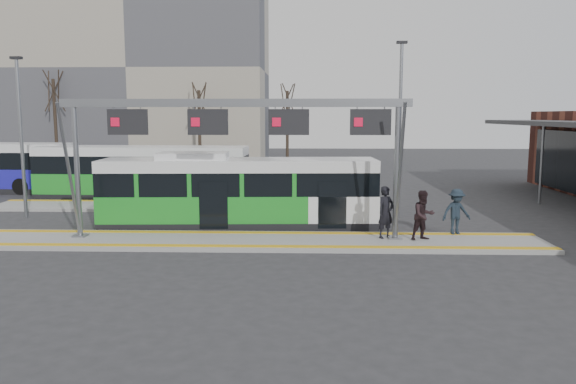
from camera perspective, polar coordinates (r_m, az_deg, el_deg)
name	(u,v)px	position (r m, az deg, el deg)	size (l,w,h in m)	color
ground	(249,243)	(21.15, -4.03, -5.19)	(120.00, 120.00, 0.00)	#2D2D30
platform_main	(249,241)	(21.13, -4.03, -5.00)	(22.00, 3.00, 0.15)	gray
platform_second	(187,206)	(29.52, -10.18, -1.42)	(20.00, 3.00, 0.15)	gray
tactile_main	(249,239)	(21.11, -4.03, -4.77)	(22.00, 2.65, 0.02)	gold
tactile_second	(192,201)	(30.62, -9.74, -0.92)	(20.00, 0.35, 0.02)	gold
gantry	(239,128)	(20.90, -5.02, 6.54)	(13.00, 1.68, 5.20)	slate
apartment_block	(145,70)	(58.92, -14.36, 11.93)	(24.50, 12.50, 18.40)	gray
hero_bus	(238,193)	(24.05, -5.06, -0.08)	(11.72, 3.04, 3.19)	black
bg_bus_green	(143,173)	(33.21, -14.53, 1.90)	(12.00, 2.89, 2.98)	black
passenger_a	(386,212)	(21.42, 9.91, -2.04)	(0.72, 0.47, 1.96)	black
passenger_b	(423,215)	(21.38, 13.60, -2.32)	(0.90, 0.70, 1.85)	black
passenger_c	(456,212)	(22.67, 16.72, -1.94)	(1.15, 0.66, 1.79)	#1B2631
tree_left	(199,102)	(49.49, -9.03, 9.06)	(1.40, 1.40, 7.78)	#382B21
tree_mid	(287,101)	(53.21, -0.07, 9.18)	(1.40, 1.40, 7.92)	#382B21
tree_far	(54,92)	(54.47, -22.71, 9.39)	(1.40, 1.40, 8.97)	#382B21
lamp_west	(21,133)	(28.53, -25.49, 5.40)	(0.50, 0.25, 7.37)	slate
lamp_east	(400,123)	(27.76, 11.29, 6.85)	(0.50, 0.25, 8.23)	slate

